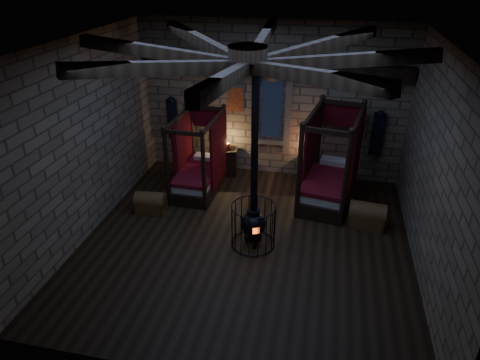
% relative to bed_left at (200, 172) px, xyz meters
% --- Properties ---
extents(room, '(7.02, 7.02, 4.29)m').
position_rel_bed_left_xyz_m(room, '(1.68, -2.00, 3.24)').
color(room, black).
rests_on(room, ground).
extents(bed_left, '(1.08, 1.97, 2.03)m').
position_rel_bed_left_xyz_m(bed_left, '(0.00, 0.00, 0.00)').
color(bed_left, black).
rests_on(bed_left, ground).
extents(bed_right, '(1.51, 2.37, 2.31)m').
position_rel_bed_left_xyz_m(bed_right, '(3.36, 0.17, 0.07)').
color(bed_right, black).
rests_on(bed_right, ground).
extents(trunk_left, '(0.75, 0.51, 0.52)m').
position_rel_bed_left_xyz_m(trunk_left, '(-0.84, -1.36, -0.27)').
color(trunk_left, brown).
rests_on(trunk_left, ground).
extents(trunk_right, '(0.86, 0.60, 0.60)m').
position_rel_bed_left_xyz_m(trunk_right, '(4.28, -0.90, -0.24)').
color(trunk_right, brown).
rests_on(trunk_right, ground).
extents(nightstand_left, '(0.55, 0.54, 0.96)m').
position_rel_bed_left_xyz_m(nightstand_left, '(0.55, 1.00, -0.10)').
color(nightstand_left, black).
rests_on(nightstand_left, ground).
extents(nightstand_right, '(0.46, 0.44, 0.77)m').
position_rel_bed_left_xyz_m(nightstand_right, '(2.84, 1.05, -0.14)').
color(nightstand_right, black).
rests_on(nightstand_right, ground).
extents(stove, '(0.95, 0.95, 4.05)m').
position_rel_bed_left_xyz_m(stove, '(1.85, -2.18, 0.10)').
color(stove, black).
rests_on(stove, ground).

